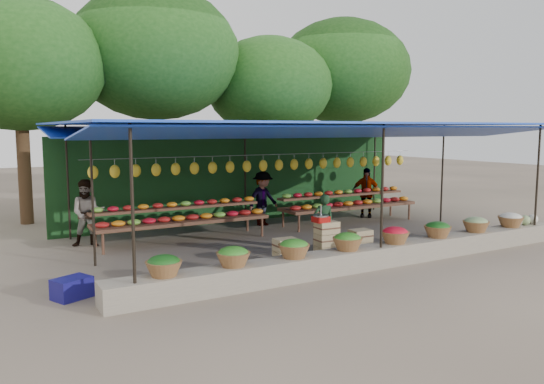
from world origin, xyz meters
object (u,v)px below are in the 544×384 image
crate_counter (325,243)px  vendor_seated (324,222)px  weighing_scale (321,218)px  blue_crate_back (72,288)px  blue_crate_front (77,288)px

crate_counter → vendor_seated: (0.38, 0.61, 0.32)m
crate_counter → weighing_scale: bearing=180.0°
vendor_seated → blue_crate_back: vendor_seated is taller
vendor_seated → blue_crate_front: bearing=23.4°
blue_crate_back → crate_counter: bearing=-22.3°
crate_counter → blue_crate_back: 5.07m
crate_counter → vendor_seated: bearing=58.0°
blue_crate_back → vendor_seated: bearing=-16.0°
weighing_scale → blue_crate_back: 4.99m
crate_counter → blue_crate_back: crate_counter is taller
crate_counter → blue_crate_front: size_ratio=5.02×
blue_crate_front → vendor_seated: bearing=2.8°
weighing_scale → vendor_seated: bearing=50.4°
blue_crate_front → crate_counter: bearing=-3.7°
crate_counter → weighing_scale: size_ratio=6.81×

